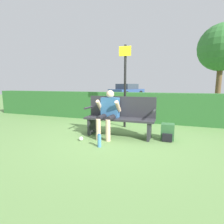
# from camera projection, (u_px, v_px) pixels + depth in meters

# --- Properties ---
(ground_plane) EXTENTS (40.00, 40.00, 0.00)m
(ground_plane) POSITION_uv_depth(u_px,v_px,m) (119.00, 136.00, 4.37)
(ground_plane) COLOR #668E4C
(hedge_back) EXTENTS (12.00, 0.50, 1.01)m
(hedge_back) POSITION_uv_depth(u_px,v_px,m) (135.00, 107.00, 6.15)
(hedge_back) COLOR #2D662D
(hedge_back) RESTS_ON ground
(park_bench) EXTENTS (1.72, 0.46, 0.98)m
(park_bench) POSITION_uv_depth(u_px,v_px,m) (120.00, 116.00, 4.36)
(park_bench) COLOR #2D2D33
(park_bench) RESTS_ON ground
(person_seated) EXTENTS (0.57, 0.65, 1.14)m
(person_seated) POSITION_uv_depth(u_px,v_px,m) (109.00, 111.00, 4.28)
(person_seated) COLOR #336699
(person_seated) RESTS_ON ground
(backpack) EXTENTS (0.29, 0.35, 0.38)m
(backpack) POSITION_uv_depth(u_px,v_px,m) (167.00, 132.00, 4.06)
(backpack) COLOR #336638
(backpack) RESTS_ON ground
(water_bottle) EXTENTS (0.08, 0.08, 0.28)m
(water_bottle) POSITION_uv_depth(u_px,v_px,m) (99.00, 141.00, 3.60)
(water_bottle) COLOR #4C8CCC
(water_bottle) RESTS_ON ground
(signpost) EXTENTS (0.35, 0.09, 2.40)m
(signpost) POSITION_uv_depth(u_px,v_px,m) (125.00, 82.00, 5.12)
(signpost) COLOR black
(signpost) RESTS_ON ground
(parked_car) EXTENTS (3.19, 4.37, 1.36)m
(parked_car) POSITION_uv_depth(u_px,v_px,m) (127.00, 91.00, 18.25)
(parked_car) COLOR #2D4784
(parked_car) RESTS_ON ground
(tree) EXTENTS (2.13, 2.13, 4.04)m
(tree) POSITION_uv_depth(u_px,v_px,m) (222.00, 48.00, 8.05)
(tree) COLOR brown
(tree) RESTS_ON ground
(litter_crumple) EXTENTS (0.10, 0.10, 0.10)m
(litter_crumple) POSITION_uv_depth(u_px,v_px,m) (81.00, 139.00, 4.01)
(litter_crumple) COLOR silver
(litter_crumple) RESTS_ON ground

